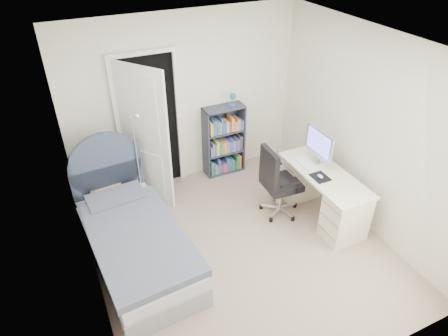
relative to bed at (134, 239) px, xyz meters
name	(u,v)px	position (x,y,z in m)	size (l,w,h in m)	color
room_shell	(243,164)	(1.21, -0.40, 0.96)	(3.50, 3.70, 2.60)	gray
door	(146,131)	(0.55, 1.16, 0.75)	(0.92, 0.69, 2.06)	black
bed	(134,239)	(0.00, 0.00, 0.00)	(1.12, 2.12, 1.26)	gray
nightstand	(104,189)	(-0.13, 1.02, 0.10)	(0.39, 0.39, 0.58)	tan
floor_lamp	(141,172)	(0.36, 0.89, 0.31)	(0.21, 0.21, 1.46)	silver
bookcase	(224,142)	(1.76, 1.26, 0.23)	(0.62, 0.27, 1.32)	#353A49
desk	(321,192)	(2.49, -0.27, 0.09)	(0.56, 1.40, 1.15)	#EBE3C4
office_chair	(277,179)	(1.94, 0.01, 0.28)	(0.53, 0.54, 1.03)	silver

